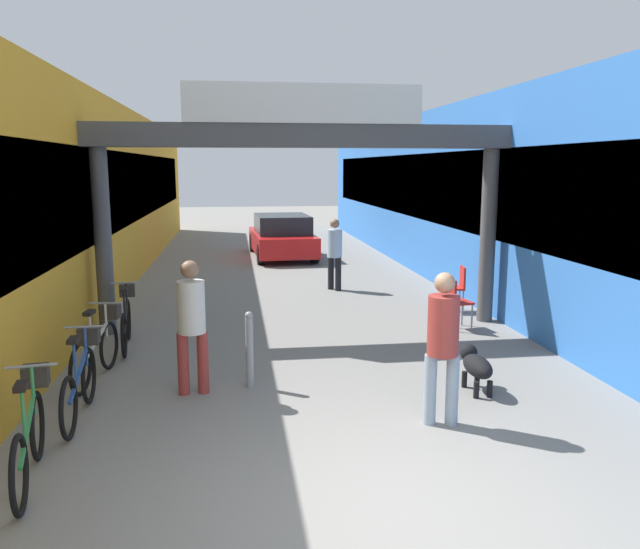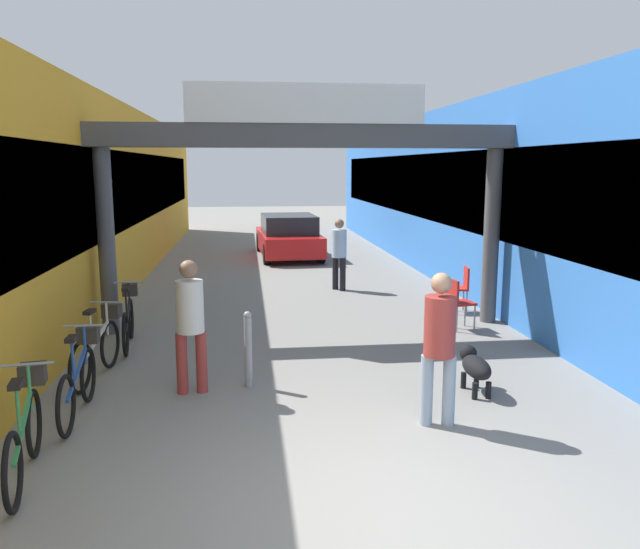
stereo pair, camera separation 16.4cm
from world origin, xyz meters
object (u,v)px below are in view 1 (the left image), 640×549
object	(u,v)px
cafe_chair_red_farther	(457,284)
parked_car_red	(282,237)
bicycle_blue_second	(81,379)
bollard_post_metal	(249,349)
pedestrian_carrying_crate	(335,250)
pedestrian_with_dog	(443,339)
bicycle_green_nearest	(30,432)
bicycle_black_farthest	(126,319)
bicycle_silver_third	(98,347)
dog_on_leash	(476,365)
pedestrian_companion	(192,319)
cafe_chair_red_nearer	(455,299)

from	to	relation	value
cafe_chair_red_farther	parked_car_red	distance (m)	8.39
bicycle_blue_second	bollard_post_metal	world-z (taller)	bollard_post_metal
pedestrian_carrying_crate	pedestrian_with_dog	bearing A→B (deg)	-90.40
bicycle_green_nearest	parked_car_red	distance (m)	14.15
pedestrian_carrying_crate	bicycle_blue_second	size ratio (longest dim) A/B	0.97
bicycle_black_farthest	parked_car_red	xyz separation A→B (m)	(3.19, 9.48, 0.21)
pedestrian_with_dog	bicycle_silver_third	xyz separation A→B (m)	(-4.04, 2.09, -0.54)
pedestrian_with_dog	parked_car_red	xyz separation A→B (m)	(-0.73, 13.09, -0.33)
bicycle_green_nearest	dog_on_leash	bearing A→B (deg)	18.23
pedestrian_with_dog	pedestrian_carrying_crate	xyz separation A→B (m)	(0.05, 7.65, -0.04)
pedestrian_with_dog	bollard_post_metal	size ratio (longest dim) A/B	1.71
pedestrian_with_dog	bollard_post_metal	xyz separation A→B (m)	(-2.05, 1.47, -0.47)
bicycle_green_nearest	pedestrian_companion	bearing A→B (deg)	56.24
bicycle_blue_second	cafe_chair_red_nearer	xyz separation A→B (m)	(5.53, 3.13, 0.10)
pedestrian_companion	pedestrian_carrying_crate	bearing A→B (deg)	66.10
dog_on_leash	bicycle_silver_third	bearing A→B (deg)	166.63
dog_on_leash	parked_car_red	world-z (taller)	parked_car_red
pedestrian_with_dog	bicycle_black_farthest	size ratio (longest dim) A/B	1.01
pedestrian_with_dog	cafe_chair_red_nearer	bearing A→B (deg)	68.16
pedestrian_carrying_crate	bollard_post_metal	bearing A→B (deg)	-108.77
pedestrian_with_dog	dog_on_leash	bearing A→B (deg)	50.60
bicycle_silver_third	parked_car_red	size ratio (longest dim) A/B	0.41
parked_car_red	bollard_post_metal	bearing A→B (deg)	-96.45
pedestrian_with_dog	pedestrian_carrying_crate	size ratio (longest dim) A/B	1.04
bicycle_blue_second	bicycle_black_farthest	size ratio (longest dim) A/B	1.00
bicycle_blue_second	pedestrian_companion	bearing A→B (deg)	24.03
bicycle_black_farthest	dog_on_leash	bearing A→B (deg)	-29.59
pedestrian_carrying_crate	pedestrian_companion	bearing A→B (deg)	-113.90
bicycle_silver_third	cafe_chair_red_nearer	world-z (taller)	bicycle_silver_third
cafe_chair_red_nearer	bicycle_black_farthest	bearing A→B (deg)	-176.76
bicycle_silver_third	bollard_post_metal	distance (m)	2.08
pedestrian_carrying_crate	bicycle_black_farthest	bearing A→B (deg)	-134.53
pedestrian_companion	bicycle_green_nearest	world-z (taller)	pedestrian_companion
pedestrian_with_dog	bicycle_silver_third	world-z (taller)	pedestrian_with_dog
pedestrian_carrying_crate	bicycle_black_farthest	xyz separation A→B (m)	(-3.98, -4.04, -0.50)
pedestrian_companion	dog_on_leash	size ratio (longest dim) A/B	2.30
pedestrian_companion	pedestrian_with_dog	bearing A→B (deg)	-25.78
bicycle_black_farthest	cafe_chair_red_nearer	world-z (taller)	bicycle_black_farthest
pedestrian_with_dog	parked_car_red	distance (m)	13.12
pedestrian_with_dog	bicycle_black_farthest	xyz separation A→B (m)	(-3.92, 3.61, -0.54)
pedestrian_carrying_crate	cafe_chair_red_nearer	world-z (taller)	pedestrian_carrying_crate
bicycle_green_nearest	pedestrian_carrying_crate	bearing A→B (deg)	63.57
pedestrian_with_dog	parked_car_red	size ratio (longest dim) A/B	0.42
pedestrian_carrying_crate	bicycle_blue_second	world-z (taller)	pedestrian_carrying_crate
pedestrian_companion	pedestrian_carrying_crate	world-z (taller)	pedestrian_companion
bicycle_blue_second	parked_car_red	world-z (taller)	parked_car_red
bicycle_silver_third	parked_car_red	xyz separation A→B (m)	(3.30, 11.01, 0.21)
bicycle_green_nearest	parked_car_red	bearing A→B (deg)	76.34
parked_car_red	bicycle_blue_second	bearing A→B (deg)	-104.70
bicycle_green_nearest	bicycle_black_farthest	xyz separation A→B (m)	(0.15, 4.27, 0.00)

